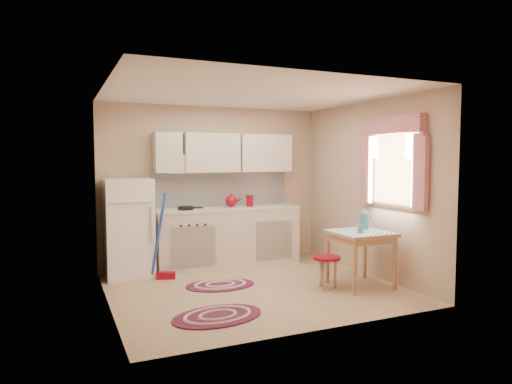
# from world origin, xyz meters

# --- Properties ---
(room_shell) EXTENTS (3.64, 3.60, 2.52)m
(room_shell) POSITION_xyz_m (0.16, 0.24, 1.60)
(room_shell) COLOR tan
(room_shell) RESTS_ON ground
(fridge) EXTENTS (0.65, 0.60, 1.40)m
(fridge) POSITION_xyz_m (-1.39, 1.25, 0.70)
(fridge) COLOR white
(fridge) RESTS_ON ground
(broom) EXTENTS (0.30, 0.20, 1.20)m
(broom) POSITION_xyz_m (-0.95, 0.90, 0.60)
(broom) COLOR #1C4BAF
(broom) RESTS_ON ground
(base_cabinets) EXTENTS (2.25, 0.60, 0.88)m
(base_cabinets) POSITION_xyz_m (0.11, 1.30, 0.44)
(base_cabinets) COLOR beige
(base_cabinets) RESTS_ON ground
(countertop) EXTENTS (2.27, 0.62, 0.04)m
(countertop) POSITION_xyz_m (0.11, 1.30, 0.90)
(countertop) COLOR beige
(countertop) RESTS_ON base_cabinets
(frying_pan) EXTENTS (0.31, 0.31, 0.05)m
(frying_pan) POSITION_xyz_m (-0.56, 1.25, 0.94)
(frying_pan) COLOR black
(frying_pan) RESTS_ON countertop
(red_kettle) EXTENTS (0.23, 0.22, 0.20)m
(red_kettle) POSITION_xyz_m (0.18, 1.30, 1.02)
(red_kettle) COLOR maroon
(red_kettle) RESTS_ON countertop
(red_canister) EXTENTS (0.12, 0.12, 0.16)m
(red_canister) POSITION_xyz_m (0.50, 1.30, 1.00)
(red_canister) COLOR maroon
(red_canister) RESTS_ON countertop
(table) EXTENTS (0.72, 0.72, 0.72)m
(table) POSITION_xyz_m (1.32, -0.48, 0.36)
(table) COLOR tan
(table) RESTS_ON ground
(stool) EXTENTS (0.37, 0.37, 0.42)m
(stool) POSITION_xyz_m (0.85, -0.40, 0.21)
(stool) COLOR maroon
(stool) RESTS_ON ground
(coffee_pot) EXTENTS (0.19, 0.17, 0.30)m
(coffee_pot) POSITION_xyz_m (1.47, -0.36, 0.87)
(coffee_pot) COLOR teal
(coffee_pot) RESTS_ON table
(mug) EXTENTS (0.10, 0.10, 0.10)m
(mug) POSITION_xyz_m (1.25, -0.58, 0.77)
(mug) COLOR teal
(mug) RESTS_ON table
(rug_center) EXTENTS (0.96, 0.68, 0.02)m
(rug_center) POSITION_xyz_m (-0.36, 0.28, 0.01)
(rug_center) COLOR maroon
(rug_center) RESTS_ON ground
(rug_left) EXTENTS (1.09, 0.80, 0.02)m
(rug_left) POSITION_xyz_m (-0.78, -0.84, 0.01)
(rug_left) COLOR maroon
(rug_left) RESTS_ON ground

